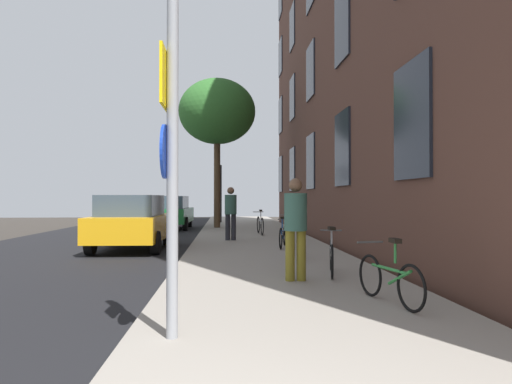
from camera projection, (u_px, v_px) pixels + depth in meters
name	position (u px, v px, depth m)	size (l,w,h in m)	color
ground_plane	(154.00, 243.00, 16.01)	(41.80, 41.80, 0.00)	#332D28
road_asphalt	(91.00, 243.00, 15.87)	(7.00, 38.00, 0.01)	black
sidewalk	(255.00, 241.00, 16.24)	(4.20, 38.00, 0.12)	gray
sign_post	(170.00, 152.00, 4.81)	(0.16, 0.60, 3.52)	gray
traffic_light	(219.00, 183.00, 26.94)	(0.43, 0.24, 3.32)	black
tree_near	(217.00, 112.00, 22.50)	(3.70, 3.70, 7.16)	#4C3823
bicycle_0	(389.00, 278.00, 6.33)	(0.51, 1.59, 0.90)	black
bicycle_1	(332.00, 256.00, 8.71)	(0.49, 1.55, 0.91)	black
bicycle_2	(298.00, 243.00, 11.09)	(0.42, 1.59, 0.94)	black
bicycle_3	(283.00, 235.00, 13.48)	(0.54, 1.63, 0.89)	black
bicycle_4	(289.00, 229.00, 15.91)	(0.42, 1.72, 0.93)	black
bicycle_5	(260.00, 225.00, 18.25)	(0.42, 1.77, 0.97)	black
pedestrian_0	(296.00, 222.00, 8.10)	(0.42, 0.42, 1.78)	olive
pedestrian_1	(231.00, 210.00, 15.76)	(0.57, 0.57, 1.79)	#26262D
car_0	(132.00, 222.00, 13.85)	(1.99, 4.03, 1.62)	orange
car_1	(170.00, 212.00, 23.01)	(2.06, 4.16, 1.62)	#19662D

